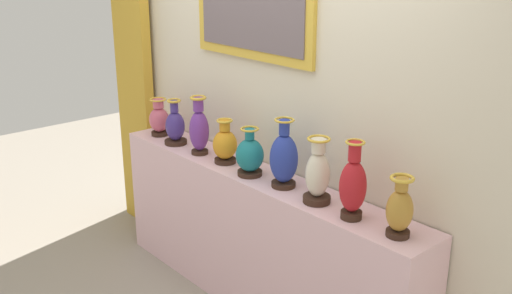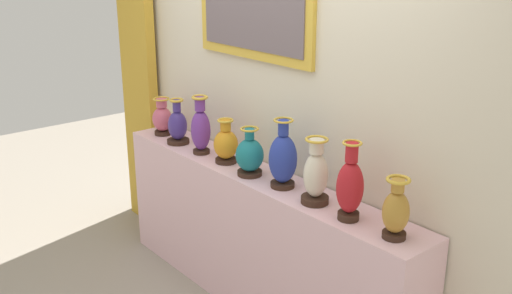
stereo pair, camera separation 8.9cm
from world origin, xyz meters
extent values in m
cube|color=beige|center=(0.00, 0.00, 0.47)|extent=(2.51, 0.34, 0.93)
cube|color=beige|center=(0.00, 0.23, 1.58)|extent=(3.82, 0.10, 3.15)
cube|color=gold|center=(-0.23, 0.17, 1.96)|extent=(1.06, 0.03, 0.72)
cube|color=#685B5F|center=(-0.23, 0.15, 1.96)|extent=(0.94, 0.01, 0.60)
cube|color=gold|center=(-1.62, 0.11, 1.09)|extent=(0.44, 0.08, 2.17)
cylinder|color=#382319|center=(-1.06, -0.02, 0.95)|extent=(0.12, 0.12, 0.03)
ellipsoid|color=#CC5972|center=(-1.06, -0.02, 1.05)|extent=(0.15, 0.15, 0.18)
cylinder|color=#CC5972|center=(-1.06, -0.02, 1.18)|extent=(0.08, 0.08, 0.06)
torus|color=gold|center=(-1.06, -0.02, 1.21)|extent=(0.12, 0.12, 0.01)
cylinder|color=#382319|center=(-0.81, -0.05, 0.95)|extent=(0.16, 0.16, 0.03)
ellipsoid|color=#3F2D7F|center=(-0.81, -0.05, 1.06)|extent=(0.14, 0.14, 0.21)
cylinder|color=#3F2D7F|center=(-0.81, -0.05, 1.21)|extent=(0.06, 0.06, 0.08)
torus|color=gold|center=(-0.81, -0.05, 1.25)|extent=(0.10, 0.10, 0.02)
cylinder|color=#382319|center=(-0.53, -0.04, 0.95)|extent=(0.11, 0.11, 0.03)
ellipsoid|color=#6B3393|center=(-0.53, -0.04, 1.10)|extent=(0.13, 0.13, 0.27)
cylinder|color=#6B3393|center=(-0.53, -0.04, 1.28)|extent=(0.07, 0.07, 0.09)
torus|color=gold|center=(-0.53, -0.04, 1.32)|extent=(0.11, 0.11, 0.02)
cylinder|color=#382319|center=(-0.28, -0.02, 0.95)|extent=(0.14, 0.14, 0.03)
ellipsoid|color=orange|center=(-0.28, -0.02, 1.06)|extent=(0.16, 0.16, 0.19)
cylinder|color=orange|center=(-0.28, -0.02, 1.18)|extent=(0.07, 0.07, 0.07)
torus|color=gold|center=(-0.28, -0.02, 1.22)|extent=(0.11, 0.11, 0.01)
cylinder|color=#382319|center=(-0.01, -0.05, 0.95)|extent=(0.15, 0.15, 0.03)
ellipsoid|color=#19727A|center=(-0.01, -0.05, 1.06)|extent=(0.17, 0.17, 0.20)
cylinder|color=#19727A|center=(-0.01, -0.05, 1.20)|extent=(0.06, 0.06, 0.07)
torus|color=gold|center=(-0.01, -0.05, 1.23)|extent=(0.11, 0.11, 0.01)
cylinder|color=#382319|center=(0.26, -0.02, 0.95)|extent=(0.14, 0.14, 0.03)
ellipsoid|color=#263899|center=(0.26, -0.02, 1.11)|extent=(0.16, 0.16, 0.29)
cylinder|color=#263899|center=(0.26, -0.02, 1.29)|extent=(0.06, 0.06, 0.09)
torus|color=gold|center=(0.26, -0.02, 1.34)|extent=(0.12, 0.12, 0.01)
cylinder|color=#382319|center=(0.54, -0.03, 0.95)|extent=(0.15, 0.15, 0.04)
ellipsoid|color=beige|center=(0.54, -0.03, 1.10)|extent=(0.13, 0.13, 0.25)
cylinder|color=beige|center=(0.54, -0.03, 1.26)|extent=(0.08, 0.08, 0.08)
torus|color=gold|center=(0.54, -0.03, 1.30)|extent=(0.13, 0.13, 0.01)
cylinder|color=#382319|center=(0.80, -0.05, 0.95)|extent=(0.11, 0.11, 0.04)
ellipsoid|color=red|center=(0.80, -0.05, 1.11)|extent=(0.14, 0.14, 0.27)
cylinder|color=red|center=(0.80, -0.05, 1.30)|extent=(0.06, 0.06, 0.10)
torus|color=gold|center=(0.80, -0.05, 1.35)|extent=(0.10, 0.10, 0.01)
cylinder|color=#382319|center=(1.08, -0.03, 0.95)|extent=(0.12, 0.12, 0.03)
ellipsoid|color=#B27F2D|center=(1.08, -0.03, 1.07)|extent=(0.13, 0.13, 0.21)
cylinder|color=#B27F2D|center=(1.08, -0.03, 1.20)|extent=(0.06, 0.06, 0.06)
torus|color=gold|center=(1.08, -0.03, 1.23)|extent=(0.12, 0.12, 0.02)
camera|label=1|loc=(2.56, -2.24, 2.26)|focal=41.50mm
camera|label=2|loc=(2.62, -2.18, 2.26)|focal=41.50mm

